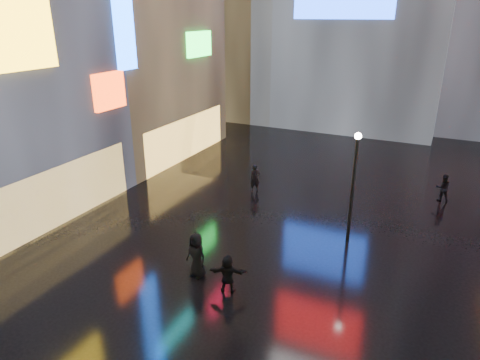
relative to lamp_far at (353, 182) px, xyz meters
The scene contains 7 objects.
ground 3.98m from the lamp_far, 152.00° to the left, with size 140.00×140.00×0.00m, color black.
lamp_far is the anchor object (origin of this frame).
pedestrian_4 7.66m from the lamp_far, 131.07° to the right, with size 0.93×0.60×1.90m, color black.
pedestrian_5 7.15m from the lamp_far, 118.50° to the right, with size 1.43×0.45×1.54m, color black.
pedestrian_6 7.51m from the lamp_far, 151.16° to the left, with size 0.60×0.40×1.66m, color black.
pedestrian_7 8.09m from the lamp_far, 61.06° to the left, with size 0.77×0.60×1.59m, color black.
umbrella_2 7.42m from the lamp_far, 131.07° to the right, with size 0.94×0.96×0.86m, color black.
Camera 1 is at (5.51, 0.60, 9.95)m, focal length 32.00 mm.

